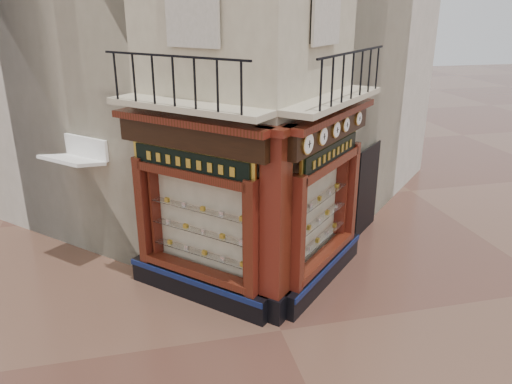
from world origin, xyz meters
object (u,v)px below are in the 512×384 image
object	(u,v)px
clock_a	(308,144)
signboard_left	(190,162)
corner_pilaster	(275,230)
awning	(85,263)
clock_b	(323,136)
signboard_right	(331,153)
clock_d	(346,125)
clock_c	(336,130)
clock_e	(358,118)

from	to	relation	value
clock_a	signboard_left	world-z (taller)	clock_a
corner_pilaster	awning	distance (m)	5.47
clock_b	signboard_right	distance (m)	0.88
corner_pilaster	clock_b	world-z (taller)	corner_pilaster
clock_a	signboard_left	distance (m)	2.35
clock_d	clock_c	bearing A→B (deg)	-180.00
clock_e	signboard_left	size ratio (longest dim) A/B	0.15
clock_a	clock_b	xyz separation A→B (m)	(0.46, 0.46, -0.00)
clock_a	awning	distance (m)	6.66
clock_d	signboard_right	xyz separation A→B (m)	(-0.41, -0.25, -0.52)
clock_b	signboard_left	size ratio (longest dim) A/B	0.17
clock_c	signboard_left	xyz separation A→B (m)	(-2.96, 0.12, -0.52)
clock_a	awning	xyz separation A→B (m)	(-4.54, 3.27, -3.62)
clock_c	signboard_left	bearing A→B (deg)	132.67
signboard_left	signboard_right	xyz separation A→B (m)	(2.92, 0.00, 0.00)
corner_pilaster	awning	world-z (taller)	corner_pilaster
clock_a	clock_c	xyz separation A→B (m)	(0.91, 0.91, 0.00)
clock_a	clock_c	bearing A→B (deg)	-0.00
awning	signboard_right	xyz separation A→B (m)	(5.42, -2.23, 3.10)
corner_pilaster	clock_e	size ratio (longest dim) A/B	12.55
clock_b	clock_d	size ratio (longest dim) A/B	1.15
clock_c	signboard_right	distance (m)	0.53
clock_d	awning	bearing A→B (deg)	116.21
corner_pilaster	clock_c	size ratio (longest dim) A/B	11.46
awning	clock_d	bearing A→B (deg)	-153.79
clock_a	signboard_right	size ratio (longest dim) A/B	0.21
clock_d	clock_e	bearing A→B (deg)	-0.00
corner_pilaster	clock_d	xyz separation A→B (m)	(1.87, 1.27, 1.67)
corner_pilaster	clock_c	world-z (taller)	corner_pilaster
clock_b	clock_c	size ratio (longest dim) A/B	1.06
corner_pilaster	awning	bearing A→B (deg)	95.61
clock_b	awning	xyz separation A→B (m)	(-5.00, 2.80, -3.62)
clock_a	clock_c	size ratio (longest dim) A/B	1.19
clock_d	corner_pilaster	bearing A→B (deg)	169.10
corner_pilaster	signboard_right	world-z (taller)	corner_pilaster
corner_pilaster	clock_a	xyz separation A→B (m)	(0.59, -0.02, 1.67)
clock_e	awning	xyz separation A→B (m)	(-6.34, 1.46, -3.62)
signboard_left	signboard_right	world-z (taller)	signboard_left
corner_pilaster	signboard_left	size ratio (longest dim) A/B	1.84
clock_a	clock_d	bearing A→B (deg)	0.00
corner_pilaster	clock_e	bearing A→B (deg)	-8.23
clock_c	clock_e	size ratio (longest dim) A/B	1.09
corner_pilaster	signboard_right	size ratio (longest dim) A/B	2.02
clock_c	signboard_left	distance (m)	3.01
clock_e	clock_a	bearing A→B (deg)	-180.00
corner_pilaster	clock_e	xyz separation A→B (m)	(2.39, 1.78, 1.67)
clock_b	signboard_right	bearing A→B (deg)	9.01
awning	signboard_right	world-z (taller)	signboard_right
clock_e	signboard_left	bearing A→B (deg)	146.32
corner_pilaster	clock_b	distance (m)	2.02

